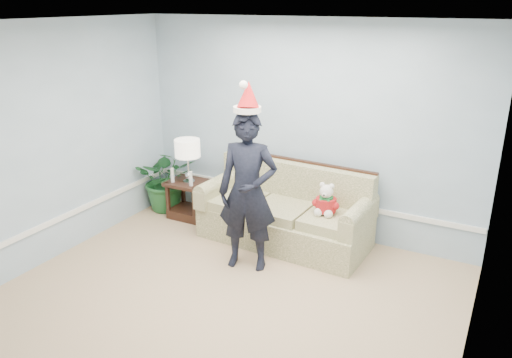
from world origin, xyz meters
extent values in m
cube|color=tan|center=(0.00, 0.00, -0.01)|extent=(4.50, 5.00, 0.02)
cube|color=white|center=(0.00, 0.00, 2.71)|extent=(4.50, 5.00, 0.02)
cube|color=#A5BDD2|center=(0.00, 2.51, 1.35)|extent=(4.50, 0.02, 2.70)
cube|color=#A5BDD2|center=(-2.26, 0.00, 1.35)|extent=(0.02, 5.00, 2.70)
cube|color=#A5BDD2|center=(2.26, 0.00, 1.35)|extent=(0.02, 5.00, 2.70)
cube|color=white|center=(0.00, 2.48, 0.45)|extent=(4.48, 0.03, 0.06)
cube|color=white|center=(-2.23, 0.00, 0.45)|extent=(0.03, 4.98, 0.06)
cube|color=#4F5A2A|center=(-0.02, 2.01, 0.20)|extent=(2.11, 0.98, 0.39)
cube|color=#4F5A2A|center=(-0.67, 1.96, 0.45)|extent=(0.64, 0.74, 0.12)
cube|color=#4F5A2A|center=(-0.02, 1.96, 0.45)|extent=(0.64, 0.74, 0.12)
cube|color=#4F5A2A|center=(0.62, 1.96, 0.45)|extent=(0.64, 0.74, 0.12)
cube|color=#4F5A2A|center=(-0.02, 2.34, 0.67)|extent=(2.08, 0.29, 0.55)
cube|color=black|center=(-0.02, 2.41, 0.95)|extent=(2.07, 0.16, 0.05)
cube|color=#4F5A2A|center=(-0.97, 2.01, 0.51)|extent=(0.22, 0.90, 0.24)
cube|color=#4F5A2A|center=(0.92, 2.01, 0.51)|extent=(0.22, 0.90, 0.24)
cube|color=#361A13|center=(-1.52, 2.07, 0.51)|extent=(0.56, 0.47, 0.04)
cube|color=#361A13|center=(-1.52, 2.07, 0.06)|extent=(0.50, 0.42, 0.12)
cube|color=#361A13|center=(-1.74, 1.89, 0.27)|extent=(0.04, 0.04, 0.53)
cube|color=#361A13|center=(-1.30, 1.89, 0.27)|extent=(0.04, 0.04, 0.53)
cube|color=#361A13|center=(-1.74, 2.25, 0.27)|extent=(0.04, 0.04, 0.53)
cube|color=#361A13|center=(-1.30, 2.25, 0.27)|extent=(0.04, 0.04, 0.53)
cylinder|color=silver|center=(-1.47, 2.03, 0.55)|extent=(0.16, 0.16, 0.03)
sphere|color=silver|center=(-1.47, 2.03, 0.64)|extent=(0.10, 0.10, 0.10)
cylinder|color=silver|center=(-1.47, 2.03, 0.79)|extent=(0.03, 0.03, 0.34)
cylinder|color=white|center=(-1.47, 2.03, 1.02)|extent=(0.34, 0.34, 0.24)
cylinder|color=silver|center=(-1.68, 1.95, 0.59)|extent=(0.05, 0.05, 0.11)
cylinder|color=white|center=(-1.68, 1.95, 0.69)|extent=(0.04, 0.04, 0.09)
cylinder|color=silver|center=(-1.38, 1.95, 0.59)|extent=(0.05, 0.05, 0.11)
cylinder|color=white|center=(-1.38, 1.95, 0.69)|extent=(0.04, 0.04, 0.09)
imported|color=#1C5426|center=(-1.95, 2.17, 0.46)|extent=(1.10, 1.08, 0.93)
imported|color=black|center=(-0.13, 1.28, 0.90)|extent=(0.74, 0.59, 1.80)
cylinder|color=silver|center=(-0.13, 1.28, 1.82)|extent=(0.38, 0.38, 0.06)
cone|color=red|center=(-0.13, 1.31, 1.96)|extent=(0.34, 0.38, 0.34)
sphere|color=silver|center=(-0.13, 1.21, 2.08)|extent=(0.09, 0.09, 0.09)
sphere|color=silver|center=(0.53, 1.97, 0.63)|extent=(0.22, 0.22, 0.22)
cylinder|color=red|center=(0.53, 1.97, 0.63)|extent=(0.26, 0.26, 0.16)
cylinder|color=#176C31|center=(0.53, 1.97, 0.71)|extent=(0.17, 0.17, 0.03)
sphere|color=silver|center=(0.47, 1.87, 0.56)|extent=(0.10, 0.10, 0.10)
sphere|color=silver|center=(0.59, 1.87, 0.56)|extent=(0.10, 0.10, 0.10)
sphere|color=silver|center=(0.53, 1.96, 0.79)|extent=(0.16, 0.16, 0.16)
sphere|color=black|center=(0.53, 1.87, 0.78)|extent=(0.02, 0.02, 0.02)
sphere|color=silver|center=(0.47, 1.97, 0.86)|extent=(0.06, 0.06, 0.06)
sphere|color=silver|center=(0.58, 1.97, 0.86)|extent=(0.06, 0.06, 0.06)
camera|label=1|loc=(2.34, -3.15, 2.88)|focal=35.00mm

